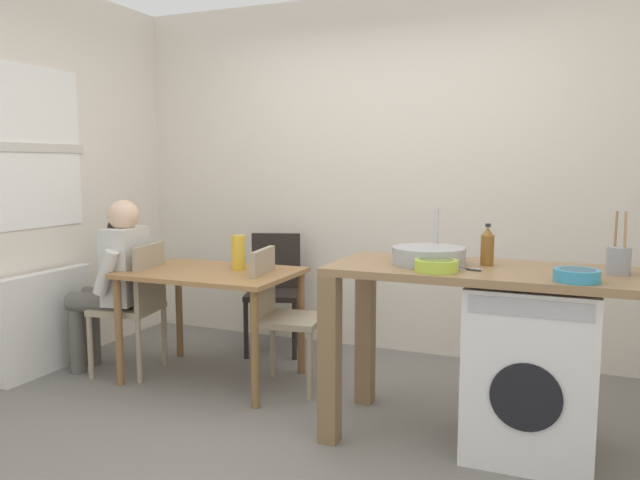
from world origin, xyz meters
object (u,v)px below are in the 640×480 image
at_px(bottle_tall_green, 487,247).
at_px(utensil_crock, 619,260).
at_px(dining_table, 212,285).
at_px(washing_machine, 531,368).
at_px(mixing_bowl, 436,265).
at_px(chair_spare_by_wall, 274,285).
at_px(vase, 238,252).
at_px(seated_person, 115,276).
at_px(chair_person_seat, 137,301).
at_px(colander, 577,275).
at_px(chair_opposite, 279,310).

xyz_separation_m(bottle_tall_green, utensil_crock, (0.61, -0.03, -0.03)).
height_order(dining_table, washing_machine, washing_machine).
bearing_deg(utensil_crock, mixing_bowl, -162.86).
distance_m(chair_spare_by_wall, vase, 0.76).
relative_size(seated_person, mixing_bowl, 5.67).
height_order(mixing_bowl, vase, mixing_bowl).
bearing_deg(chair_spare_by_wall, vase, 77.37).
distance_m(seated_person, bottle_tall_green, 2.53).
height_order(washing_machine, mixing_bowl, mixing_bowl).
relative_size(chair_person_seat, utensil_crock, 3.00).
bearing_deg(mixing_bowl, vase, 157.73).
bearing_deg(mixing_bowl, bottle_tall_green, 54.18).
height_order(utensil_crock, colander, utensil_crock).
bearing_deg(chair_person_seat, chair_opposite, -92.44).
distance_m(chair_person_seat, utensil_crock, 2.99).
xyz_separation_m(utensil_crock, vase, (-2.25, 0.34, -0.13)).
bearing_deg(chair_opposite, vase, -108.62).
height_order(dining_table, vase, vase).
bearing_deg(seated_person, bottle_tall_green, -101.73).
xyz_separation_m(seated_person, vase, (0.86, 0.21, 0.18)).
height_order(washing_machine, vase, vase).
bearing_deg(dining_table, chair_spare_by_wall, 84.38).
bearing_deg(mixing_bowl, seated_person, 170.70).
height_order(dining_table, chair_spare_by_wall, chair_spare_by_wall).
height_order(chair_person_seat, washing_machine, chair_person_seat).
xyz_separation_m(chair_person_seat, chair_opposite, (1.02, 0.13, 0.00)).
bearing_deg(colander, bottle_tall_green, 144.93).
xyz_separation_m(chair_opposite, bottle_tall_green, (1.32, -0.25, 0.51)).
xyz_separation_m(chair_spare_by_wall, washing_machine, (1.96, -1.06, -0.08)).
xyz_separation_m(washing_machine, utensil_crock, (0.37, 0.05, 0.56)).
relative_size(mixing_bowl, vase, 0.91).
distance_m(bottle_tall_green, mixing_bowl, 0.35).
distance_m(dining_table, mixing_bowl, 1.69).
distance_m(chair_opposite, washing_machine, 1.60).
relative_size(washing_machine, vase, 3.71).
bearing_deg(bottle_tall_green, mixing_bowl, -125.82).
bearing_deg(chair_opposite, chair_person_seat, -91.03).
bearing_deg(washing_machine, mixing_bowl, -155.94).
relative_size(dining_table, washing_machine, 1.28).
distance_m(seated_person, utensil_crock, 3.13).
height_order(chair_person_seat, vase, vase).
height_order(chair_person_seat, utensil_crock, utensil_crock).
height_order(seated_person, bottle_tall_green, seated_person).
height_order(chair_spare_by_wall, utensil_crock, utensil_crock).
height_order(dining_table, utensil_crock, utensil_crock).
height_order(chair_spare_by_wall, mixing_bowl, mixing_bowl).
bearing_deg(vase, chair_person_seat, -164.92).
height_order(seated_person, utensil_crock, utensil_crock).
distance_m(chair_opposite, chair_spare_by_wall, 0.83).
bearing_deg(chair_spare_by_wall, washing_machine, 132.56).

